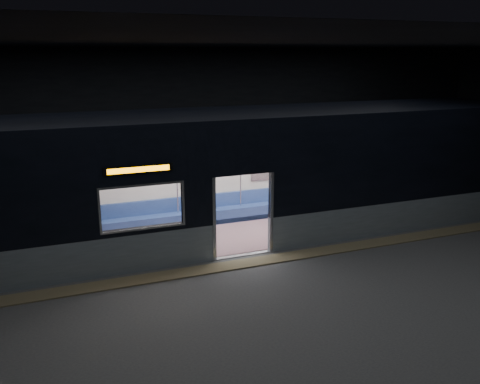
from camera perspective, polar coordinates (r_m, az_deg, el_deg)
station_floor at (r=11.69m, az=2.24°, el=-9.00°), size 24.00×14.00×0.01m
station_envelope at (r=10.71m, az=2.45°, el=9.19°), size 24.00×14.00×5.00m
tactile_strip at (r=12.14m, az=1.20°, el=-7.92°), size 22.80×0.50×0.03m
metro_car at (r=13.35m, az=-2.04°, el=2.50°), size 18.00×3.04×3.35m
passenger at (r=16.59m, az=12.65°, el=1.04°), size 0.45×0.74×1.43m
handbag at (r=16.41m, az=12.95°, el=0.41°), size 0.32×0.28×0.16m
transit_map at (r=15.30m, az=2.92°, el=2.58°), size 0.88×0.03×0.57m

